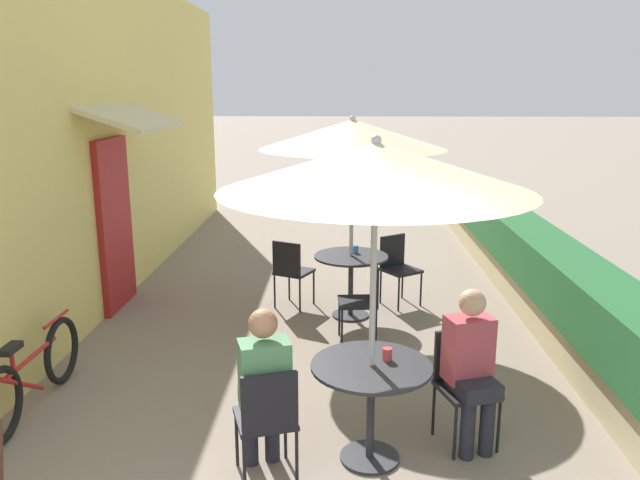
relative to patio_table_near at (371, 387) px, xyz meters
name	(u,v)px	position (x,y,z in m)	size (l,w,h in m)	color
cafe_facade_wall	(110,136)	(-3.16, 3.71, 1.51)	(0.98, 11.58, 4.20)	#E0CC6B
planter_hedge	(523,258)	(2.13, 3.74, -0.04)	(0.60, 10.58, 1.01)	tan
patio_table_near	(371,387)	(0.00, 0.00, 0.00)	(0.87, 0.87, 0.76)	#28282D
patio_umbrella_near	(376,167)	(0.00, 0.00, 1.59)	(2.13, 2.13, 2.38)	#B7B7BC
cafe_chair_near_left	(463,378)	(0.72, 0.31, -0.06)	(0.50, 0.50, 0.87)	black
seated_patron_near_left	(471,363)	(0.75, 0.20, 0.11)	(0.43, 0.48, 1.25)	#23232D
cafe_chair_near_right	(267,415)	(-0.72, -0.31, -0.06)	(0.50, 0.50, 0.87)	black
seated_patron_near_right	(264,385)	(-0.75, -0.20, 0.11)	(0.43, 0.48, 1.25)	#23232D
coffee_cup_near	(387,354)	(0.12, 0.08, 0.22)	(0.07, 0.07, 0.09)	#B73D3D
patio_table_mid	(351,270)	(-0.11, 2.98, 0.00)	(0.87, 0.87, 0.76)	#28282D
patio_umbrella_mid	(353,135)	(-0.11, 2.98, 1.59)	(2.13, 2.13, 2.38)	#B7B7BC
cafe_chair_mid_left	(291,268)	(-0.84, 3.25, -0.06)	(0.53, 0.53, 0.87)	black
cafe_chair_mid_right	(365,296)	(0.03, 2.22, -0.06)	(0.43, 0.43, 0.87)	black
cafe_chair_mid_back	(397,264)	(0.49, 3.49, -0.06)	(0.56, 0.56, 0.87)	black
coffee_cup_mid	(355,249)	(-0.06, 3.10, 0.22)	(0.07, 0.07, 0.09)	teal
bicycle_leaning	(33,374)	(-2.82, 0.63, -0.25)	(0.10, 1.67, 0.71)	black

